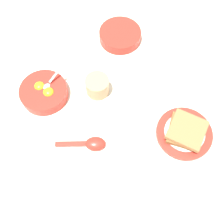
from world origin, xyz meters
TOP-DOWN VIEW (x-y plane):
  - ground_plane at (0.00, 0.00)m, footprint 3.00×3.00m
  - egg_bowl at (-0.14, 0.25)m, footprint 0.16×0.16m
  - toast_plate at (0.10, -0.17)m, footprint 0.18×0.18m
  - toast_sandwich at (0.10, -0.17)m, footprint 0.14×0.14m
  - soup_spoon at (-0.14, 0.01)m, footprint 0.14×0.13m
  - congee_bowl at (0.23, 0.25)m, footprint 0.16×0.16m
  - drinking_cup at (0.01, 0.14)m, footprint 0.08×0.08m

SIDE VIEW (x-z plane):
  - ground_plane at x=0.00m, z-range 0.00..0.00m
  - toast_plate at x=0.10m, z-range 0.00..0.02m
  - soup_spoon at x=-0.14m, z-range 0.00..0.03m
  - congee_bowl at x=0.23m, z-range 0.00..0.04m
  - egg_bowl at x=-0.14m, z-range -0.01..0.06m
  - toast_sandwich at x=0.10m, z-range 0.02..0.05m
  - drinking_cup at x=0.01m, z-range 0.00..0.07m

